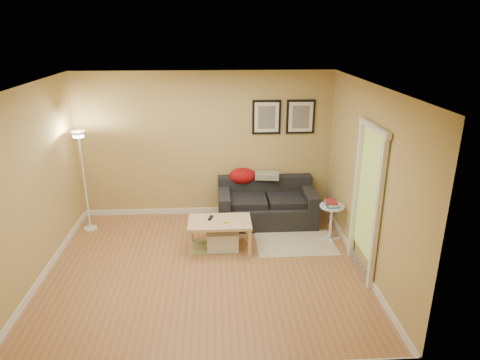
{
  "coord_description": "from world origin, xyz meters",
  "views": [
    {
      "loc": [
        0.18,
        -5.4,
        3.31
      ],
      "look_at": [
        0.55,
        0.85,
        1.05
      ],
      "focal_mm": 32.18,
      "sensor_mm": 36.0,
      "label": 1
    }
  ],
  "objects": [
    {
      "name": "wall_left",
      "position": [
        -2.25,
        0.0,
        1.3
      ],
      "size": [
        0.0,
        4.0,
        4.0
      ],
      "primitive_type": "plane",
      "rotation": [
        1.57,
        0.0,
        1.57
      ],
      "color": "tan",
      "rests_on": "ground"
    },
    {
      "name": "sofa",
      "position": [
        1.06,
        1.53,
        0.38
      ],
      "size": [
        1.7,
        0.9,
        0.75
      ],
      "primitive_type": null,
      "color": "black",
      "rests_on": "ground"
    },
    {
      "name": "side_table",
      "position": [
        2.02,
        0.8,
        0.3
      ],
      "size": [
        0.39,
        0.39,
        0.6
      ],
      "primitive_type": null,
      "color": "white",
      "rests_on": "ground"
    },
    {
      "name": "tape_roll",
      "position": [
        0.31,
        0.52,
        0.5
      ],
      "size": [
        0.07,
        0.07,
        0.03
      ],
      "primitive_type": "cylinder",
      "color": "yellow",
      "rests_on": "coffee_table"
    },
    {
      "name": "floor",
      "position": [
        0.0,
        0.0,
        0.0
      ],
      "size": [
        4.5,
        4.5,
        0.0
      ],
      "primitive_type": "plane",
      "color": "#AA6D48",
      "rests_on": "ground"
    },
    {
      "name": "doorway",
      "position": [
        2.2,
        -0.15,
        1.02
      ],
      "size": [
        0.12,
        1.01,
        2.13
      ],
      "primitive_type": null,
      "color": "white",
      "rests_on": "ground"
    },
    {
      "name": "area_rug",
      "position": [
        1.44,
        0.68,
        0.01
      ],
      "size": [
        1.25,
        0.85,
        0.01
      ],
      "primitive_type": "cube",
      "color": "beige",
      "rests_on": "ground"
    },
    {
      "name": "wall_front",
      "position": [
        0.0,
        -2.0,
        1.3
      ],
      "size": [
        4.5,
        0.0,
        4.5
      ],
      "primitive_type": "plane",
      "rotation": [
        -1.57,
        0.0,
        0.0
      ],
      "color": "tan",
      "rests_on": "ground"
    },
    {
      "name": "wall_back",
      "position": [
        0.0,
        2.0,
        1.3
      ],
      "size": [
        4.5,
        0.0,
        4.5
      ],
      "primitive_type": "plane",
      "rotation": [
        1.57,
        0.0,
        0.0
      ],
      "color": "tan",
      "rests_on": "ground"
    },
    {
      "name": "baseboard_back",
      "position": [
        0.0,
        1.99,
        0.05
      ],
      "size": [
        4.5,
        0.02,
        0.1
      ],
      "primitive_type": "cube",
      "color": "white",
      "rests_on": "ground"
    },
    {
      "name": "plaid_throw",
      "position": [
        1.09,
        1.8,
        0.78
      ],
      "size": [
        0.45,
        0.32,
        0.1
      ],
      "primitive_type": null,
      "rotation": [
        0.0,
        0.0,
        -0.14
      ],
      "color": "#C9C575",
      "rests_on": "sofa"
    },
    {
      "name": "green_runner",
      "position": [
        0.12,
        0.66,
        0.01
      ],
      "size": [
        0.7,
        0.5,
        0.01
      ],
      "primitive_type": "cube",
      "color": "#668C4C",
      "rests_on": "ground"
    },
    {
      "name": "red_throw",
      "position": [
        0.65,
        1.84,
        0.77
      ],
      "size": [
        0.48,
        0.36,
        0.28
      ],
      "primitive_type": null,
      "color": "#9A0E11",
      "rests_on": "sofa"
    },
    {
      "name": "storage_bin",
      "position": [
        0.26,
        0.6,
        0.15
      ],
      "size": [
        0.5,
        0.37,
        0.31
      ],
      "primitive_type": null,
      "color": "white",
      "rests_on": "ground"
    },
    {
      "name": "baseboard_left",
      "position": [
        -2.24,
        0.0,
        0.05
      ],
      "size": [
        0.02,
        4.0,
        0.1
      ],
      "primitive_type": "cube",
      "color": "white",
      "rests_on": "ground"
    },
    {
      "name": "ceiling",
      "position": [
        0.0,
        0.0,
        2.6
      ],
      "size": [
        4.5,
        4.5,
        0.0
      ],
      "primitive_type": "plane",
      "rotation": [
        3.14,
        0.0,
        0.0
      ],
      "color": "white",
      "rests_on": "wall_back"
    },
    {
      "name": "floor_lamp",
      "position": [
        -2.0,
        1.42,
        0.82
      ],
      "size": [
        0.22,
        0.22,
        1.73
      ],
      "primitive_type": null,
      "color": "white",
      "rests_on": "ground"
    },
    {
      "name": "framed_print_right",
      "position": [
        1.68,
        1.98,
        1.8
      ],
      "size": [
        0.5,
        0.04,
        0.6
      ],
      "primitive_type": null,
      "color": "black",
      "rests_on": "wall_back"
    },
    {
      "name": "framed_print_left",
      "position": [
        1.08,
        1.98,
        1.8
      ],
      "size": [
        0.5,
        0.04,
        0.6
      ],
      "primitive_type": null,
      "color": "black",
      "rests_on": "wall_back"
    },
    {
      "name": "remote_control",
      "position": [
        0.08,
        0.69,
        0.49
      ],
      "size": [
        0.09,
        0.17,
        0.02
      ],
      "primitive_type": "cube",
      "rotation": [
        0.0,
        0.0,
        -0.26
      ],
      "color": "black",
      "rests_on": "coffee_table"
    },
    {
      "name": "book_stack",
      "position": [
        2.01,
        0.81,
        0.64
      ],
      "size": [
        0.27,
        0.31,
        0.08
      ],
      "primitive_type": null,
      "rotation": [
        0.0,
        0.0,
        0.31
      ],
      "color": "teal",
      "rests_on": "side_table"
    },
    {
      "name": "baseboard_right",
      "position": [
        2.24,
        0.0,
        0.05
      ],
      "size": [
        0.02,
        4.0,
        0.1
      ],
      "primitive_type": "cube",
      "color": "white",
      "rests_on": "ground"
    },
    {
      "name": "coffee_table",
      "position": [
        0.22,
        0.59,
        0.24
      ],
      "size": [
        1.11,
        0.88,
        0.48
      ],
      "primitive_type": null,
      "rotation": [
        0.0,
        0.0,
        -0.35
      ],
      "color": "#E1B689",
      "rests_on": "ground"
    },
    {
      "name": "wall_right",
      "position": [
        2.25,
        0.0,
        1.3
      ],
      "size": [
        0.0,
        4.0,
        4.0
      ],
      "primitive_type": "plane",
      "rotation": [
        1.57,
        0.0,
        -1.57
      ],
      "color": "tan",
      "rests_on": "ground"
    }
  ]
}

